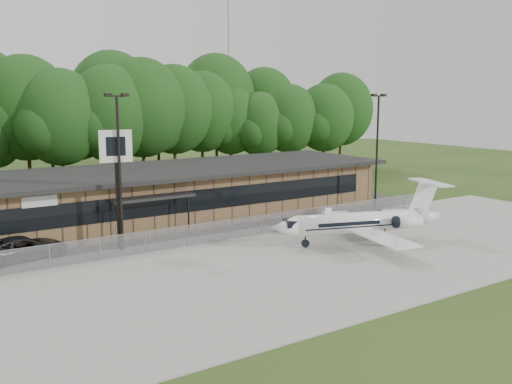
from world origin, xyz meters
TOP-DOWN VIEW (x-y plane):
  - ground at (0.00, 0.00)m, footprint 160.00×160.00m
  - apron at (0.00, 8.00)m, footprint 64.00×18.00m
  - parking_lot at (0.00, 19.50)m, footprint 50.00×9.00m
  - terminal at (-0.00, 23.94)m, footprint 41.00×11.65m
  - fence at (0.00, 15.00)m, footprint 46.00×0.04m
  - treeline at (0.00, 42.00)m, footprint 72.00×12.00m
  - radio_mast at (22.00, 48.00)m, footprint 0.20×0.20m
  - light_pole_mid at (-5.00, 16.50)m, footprint 1.55×0.30m
  - light_pole_right at (18.00, 16.50)m, footprint 1.55×0.30m
  - business_jet at (9.27, 8.96)m, footprint 12.53×11.23m
  - suv at (-10.87, 17.96)m, footprint 5.71×3.31m
  - pole_sign at (-5.10, 16.80)m, footprint 2.08×0.66m

SIDE VIEW (x-z plane):
  - ground at x=0.00m, z-range 0.00..0.00m
  - parking_lot at x=0.00m, z-range 0.00..0.06m
  - apron at x=0.00m, z-range 0.00..0.08m
  - suv at x=-10.87m, z-range 0.00..1.50m
  - fence at x=0.00m, z-range 0.02..1.54m
  - business_jet at x=9.27m, z-range -0.61..3.65m
  - terminal at x=0.00m, z-range 0.03..4.33m
  - light_pole_mid at x=-5.00m, z-range 0.86..11.09m
  - light_pole_right at x=18.00m, z-range 0.86..11.09m
  - pole_sign at x=-5.10m, z-range 2.10..10.01m
  - treeline at x=0.00m, z-range 0.00..15.00m
  - radio_mast at x=22.00m, z-range 0.00..25.00m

